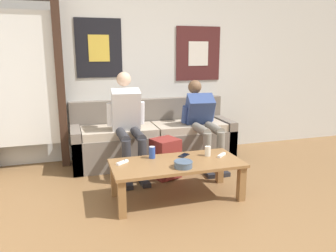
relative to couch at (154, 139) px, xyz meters
name	(u,v)px	position (x,y,z in m)	size (l,w,h in m)	color
wall_back	(159,65)	(0.18, 0.35, 0.99)	(10.00, 0.07, 2.55)	silver
door_frame	(21,74)	(-1.61, 0.13, 0.91)	(1.00, 0.10, 2.15)	#382319
couch	(154,139)	(0.00, 0.00, 0.00)	(2.17, 0.69, 0.82)	#70665B
coffee_table	(177,168)	(-0.08, -1.24, 0.04)	(1.31, 0.60, 0.39)	olive
person_seated_adult	(128,120)	(-0.41, -0.36, 0.37)	(0.47, 0.85, 1.22)	#2D2D33
person_seated_teen	(202,119)	(0.58, -0.32, 0.32)	(0.47, 0.95, 1.09)	gray
backpack	(166,159)	(-0.02, -0.66, -0.07)	(0.36, 0.37, 0.47)	maroon
ceramic_bowl	(183,164)	(-0.07, -1.41, 0.14)	(0.18, 0.18, 0.07)	#475B75
pillar_candle	(208,151)	(0.29, -1.15, 0.15)	(0.06, 0.06, 0.12)	silver
drink_can_blue	(152,152)	(-0.29, -1.05, 0.16)	(0.07, 0.07, 0.12)	#28479E
game_controller_near_left	(122,162)	(-0.61, -1.12, 0.11)	(0.14, 0.11, 0.03)	white
game_controller_near_right	(222,155)	(0.43, -1.20, 0.11)	(0.13, 0.12, 0.03)	white
cell_phone	(184,155)	(0.05, -1.07, 0.10)	(0.15, 0.14, 0.01)	black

